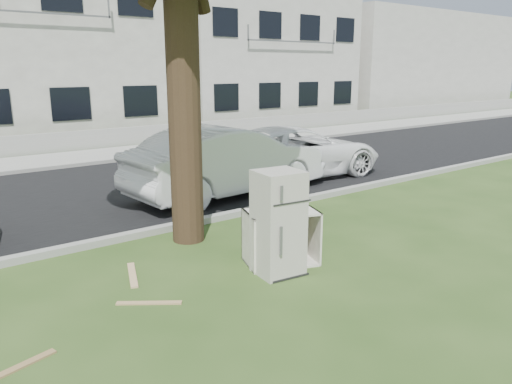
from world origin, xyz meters
TOP-DOWN VIEW (x-y plane):
  - ground at (0.00, 0.00)m, footprint 120.00×120.00m
  - road at (0.00, 6.00)m, footprint 120.00×7.00m
  - kerb_near at (0.00, 2.45)m, footprint 120.00×0.18m
  - kerb_far at (0.00, 9.55)m, footprint 120.00×0.18m
  - sidewalk at (0.00, 11.00)m, footprint 120.00×2.80m
  - low_wall at (0.00, 12.60)m, footprint 120.00×0.15m
  - townhouse_center at (0.00, 17.50)m, footprint 11.22×8.16m
  - townhouse_right at (12.00, 17.50)m, footprint 10.20×8.16m
  - filler_right at (26.00, 18.00)m, footprint 16.00×9.00m
  - fridge at (-0.08, -0.23)m, footprint 0.69×0.65m
  - cabinet at (0.20, 0.04)m, footprint 1.21×0.97m
  - plank_a at (-3.80, -0.55)m, footprint 1.08×0.36m
  - plank_b at (-2.00, -0.01)m, footprint 0.72×0.54m
  - plank_c at (-1.81, 0.94)m, footprint 0.40×0.87m
  - car_center at (1.93, 4.00)m, footprint 4.99×2.08m
  - car_right at (4.51, 4.60)m, footprint 5.13×2.74m

SIDE VIEW (x-z plane):
  - ground at x=0.00m, z-range 0.00..0.00m
  - kerb_near at x=0.00m, z-range -0.06..0.06m
  - kerb_far at x=0.00m, z-range -0.06..0.06m
  - road at x=0.00m, z-range 0.00..0.01m
  - sidewalk at x=0.00m, z-range 0.00..0.01m
  - plank_b at x=-2.00m, z-range 0.00..0.02m
  - plank_a at x=-3.80m, z-range 0.00..0.02m
  - plank_c at x=-1.81m, z-range 0.00..0.02m
  - low_wall at x=0.00m, z-range 0.00..0.70m
  - cabinet at x=0.20m, z-range 0.00..0.82m
  - car_right at x=4.51m, z-range 0.00..1.37m
  - fridge at x=-0.08m, z-range 0.00..1.51m
  - car_center at x=1.93m, z-range 0.00..1.61m
  - filler_right at x=26.00m, z-range 0.00..6.40m
  - townhouse_right at x=12.00m, z-range 0.00..6.84m
  - townhouse_center at x=0.00m, z-range 0.00..7.44m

